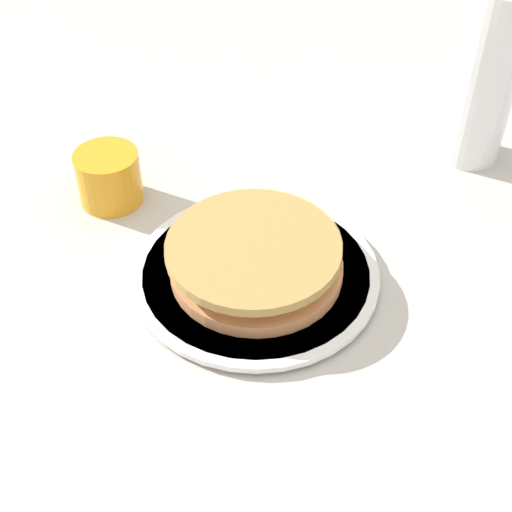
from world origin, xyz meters
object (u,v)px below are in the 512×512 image
(plate, at_px, (256,274))
(water_bottle_near, at_px, (486,76))
(pancake_stack, at_px, (256,255))
(juice_glass, at_px, (109,177))

(plate, distance_m, water_bottle_near, 0.38)
(pancake_stack, bearing_deg, water_bottle_near, 17.08)
(plate, bearing_deg, juice_glass, 119.38)
(pancake_stack, height_order, water_bottle_near, water_bottle_near)
(pancake_stack, xyz_separation_m, juice_glass, (-0.11, 0.19, -0.00))
(juice_glass, relative_size, water_bottle_near, 0.32)
(plate, xyz_separation_m, juice_glass, (-0.11, 0.19, 0.03))
(plate, height_order, pancake_stack, pancake_stack)
(plate, bearing_deg, pancake_stack, 93.57)
(juice_glass, height_order, water_bottle_near, water_bottle_near)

